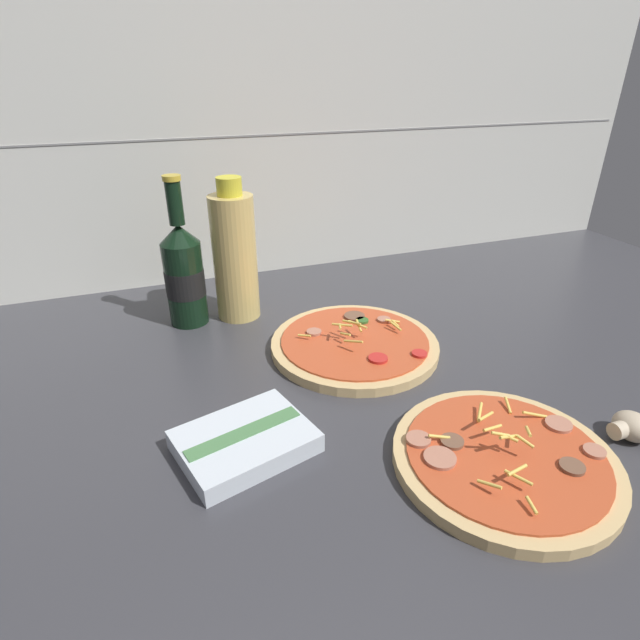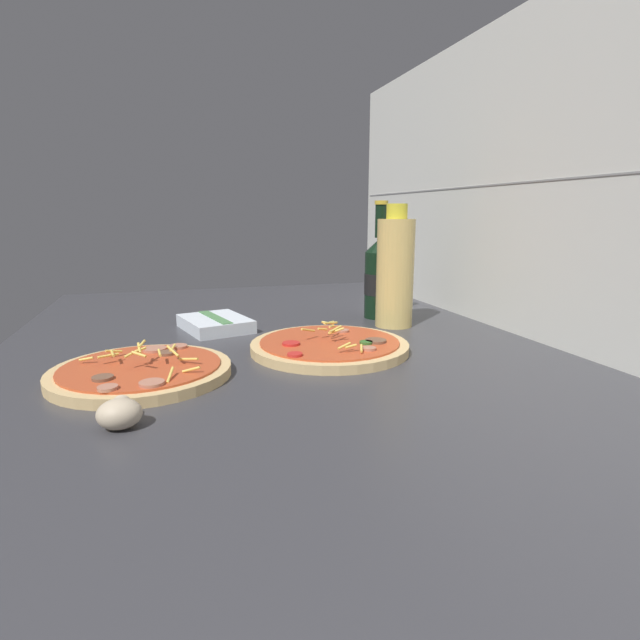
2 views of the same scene
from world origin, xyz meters
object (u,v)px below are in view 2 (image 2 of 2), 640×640
at_px(oil_bottle, 395,271).
at_px(mushroom_left, 120,413).
at_px(pizza_near, 142,371).
at_px(beer_bottle, 380,276).
at_px(dish_towel, 215,324).
at_px(pizza_far, 330,346).

height_order(oil_bottle, mushroom_left, oil_bottle).
bearing_deg(oil_bottle, pizza_near, -67.32).
distance_m(beer_bottle, dish_towel, 0.36).
xyz_separation_m(pizza_near, beer_bottle, (-0.28, 0.47, 0.08)).
bearing_deg(dish_towel, pizza_far, 38.45).
bearing_deg(mushroom_left, oil_bottle, 127.08).
distance_m(oil_bottle, dish_towel, 0.37).
relative_size(pizza_far, mushroom_left, 5.31).
relative_size(pizza_near, dish_towel, 1.44).
xyz_separation_m(pizza_far, dish_towel, (-0.21, -0.17, 0.00)).
bearing_deg(pizza_near, pizza_far, 100.36).
distance_m(beer_bottle, mushroom_left, 0.67).
relative_size(pizza_far, oil_bottle, 1.08).
height_order(pizza_near, mushroom_left, pizza_near).
bearing_deg(oil_bottle, pizza_far, -51.52).
height_order(mushroom_left, dish_towel, mushroom_left).
relative_size(pizza_far, dish_towel, 1.53).
height_order(pizza_near, pizza_far, pizza_far).
bearing_deg(mushroom_left, pizza_far, 126.22).
bearing_deg(pizza_far, beer_bottle, 141.08).
height_order(beer_bottle, dish_towel, beer_bottle).
height_order(beer_bottle, oil_bottle, beer_bottle).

